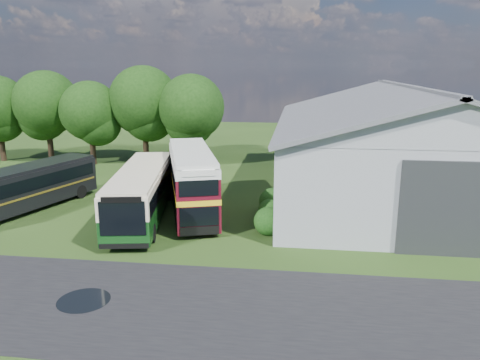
# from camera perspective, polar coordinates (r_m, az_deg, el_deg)

# --- Properties ---
(ground) EXTENTS (120.00, 120.00, 0.00)m
(ground) POSITION_cam_1_polar(r_m,az_deg,el_deg) (23.19, -11.86, -10.94)
(ground) COLOR #1E3711
(ground) RESTS_ON ground
(asphalt_road) EXTENTS (60.00, 8.00, 0.02)m
(asphalt_road) POSITION_cam_1_polar(r_m,az_deg,el_deg) (19.83, -6.27, -15.23)
(asphalt_road) COLOR black
(asphalt_road) RESTS_ON ground
(puddle) EXTENTS (2.20, 2.20, 0.01)m
(puddle) POSITION_cam_1_polar(r_m,az_deg,el_deg) (21.26, -18.51, -13.80)
(puddle) COLOR black
(puddle) RESTS_ON ground
(storage_shed) EXTENTS (18.80, 24.80, 8.15)m
(storage_shed) POSITION_cam_1_polar(r_m,az_deg,el_deg) (37.01, 19.39, 4.62)
(storage_shed) COLOR gray
(storage_shed) RESTS_ON ground
(tree_left_a) EXTENTS (6.46, 6.46, 9.12)m
(tree_left_a) POSITION_cam_1_polar(r_m,az_deg,el_deg) (51.15, -22.54, 8.64)
(tree_left_a) COLOR black
(tree_left_a) RESTS_ON ground
(tree_left_b) EXTENTS (5.78, 5.78, 8.16)m
(tree_left_b) POSITION_cam_1_polar(r_m,az_deg,el_deg) (48.02, -17.82, 8.00)
(tree_left_b) COLOR black
(tree_left_b) RESTS_ON ground
(tree_mid) EXTENTS (6.80, 6.80, 9.60)m
(tree_mid) POSITION_cam_1_polar(r_m,az_deg,el_deg) (47.27, -11.66, 9.43)
(tree_mid) COLOR black
(tree_mid) RESTS_ON ground
(tree_right_a) EXTENTS (6.26, 6.26, 8.83)m
(tree_right_a) POSITION_cam_1_polar(r_m,az_deg,el_deg) (44.97, -5.94, 8.79)
(tree_right_a) COLOR black
(tree_right_a) RESTS_ON ground
(shrub_front) EXTENTS (1.70, 1.70, 1.70)m
(shrub_front) POSITION_cam_1_polar(r_m,az_deg,el_deg) (27.59, 3.44, -6.55)
(shrub_front) COLOR #194714
(shrub_front) RESTS_ON ground
(shrub_mid) EXTENTS (1.60, 1.60, 1.60)m
(shrub_mid) POSITION_cam_1_polar(r_m,az_deg,el_deg) (29.47, 3.71, -5.20)
(shrub_mid) COLOR #194714
(shrub_mid) RESTS_ON ground
(shrub_back) EXTENTS (1.80, 1.80, 1.80)m
(shrub_back) POSITION_cam_1_polar(r_m,az_deg,el_deg) (31.36, 3.96, -4.02)
(shrub_back) COLOR #194714
(shrub_back) RESTS_ON ground
(bus_green_single) EXTENTS (4.68, 12.13, 3.27)m
(bus_green_single) POSITION_cam_1_polar(r_m,az_deg,el_deg) (30.30, -11.91, -1.50)
(bus_green_single) COLOR black
(bus_green_single) RESTS_ON ground
(bus_maroon_double) EXTENTS (5.45, 10.31, 4.30)m
(bus_maroon_double) POSITION_cam_1_polar(r_m,az_deg,el_deg) (30.77, -5.88, -0.25)
(bus_maroon_double) COLOR black
(bus_maroon_double) RESTS_ON ground
(bus_dark_single) EXTENTS (5.77, 11.13, 3.00)m
(bus_dark_single) POSITION_cam_1_polar(r_m,az_deg,el_deg) (34.55, -24.71, -0.84)
(bus_dark_single) COLOR black
(bus_dark_single) RESTS_ON ground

